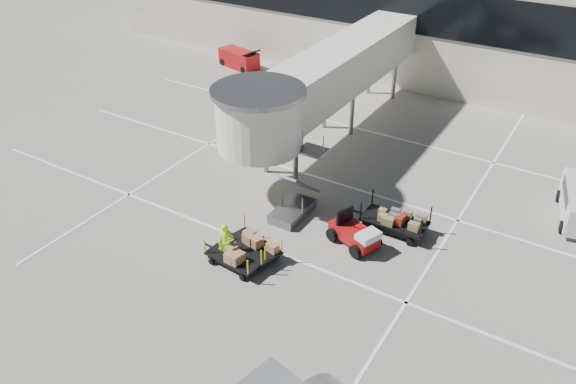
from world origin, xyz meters
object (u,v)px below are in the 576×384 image
at_px(suitcase_cart, 393,220).
at_px(ground_worker, 226,243).
at_px(box_cart_far, 236,256).
at_px(belt_loader, 239,59).
at_px(baggage_tug, 355,234).
at_px(box_cart_near, 252,245).

xyz_separation_m(suitcase_cart, ground_worker, (-5.56, -6.15, 0.39)).
height_order(suitcase_cart, box_cart_far, suitcase_cart).
height_order(ground_worker, belt_loader, ground_worker).
xyz_separation_m(ground_worker, belt_loader, (-14.52, 21.08, -0.25)).
bearing_deg(ground_worker, baggage_tug, 8.24).
bearing_deg(ground_worker, belt_loader, 90.25).
height_order(box_cart_far, ground_worker, ground_worker).
xyz_separation_m(baggage_tug, suitcase_cart, (1.07, 2.02, -0.02)).
bearing_deg(belt_loader, baggage_tug, -27.91).
height_order(box_cart_near, ground_worker, ground_worker).
height_order(suitcase_cart, ground_worker, ground_worker).
relative_size(box_cart_far, belt_loader, 0.80).
bearing_deg(box_cart_far, box_cart_near, 86.86).
height_order(baggage_tug, box_cart_near, baggage_tug).
distance_m(box_cart_near, ground_worker, 1.28).
distance_m(box_cart_near, belt_loader, 25.29).
distance_m(suitcase_cart, box_cart_far, 7.98).
xyz_separation_m(box_cart_far, ground_worker, (-0.61, 0.11, 0.46)).
xyz_separation_m(baggage_tug, box_cart_near, (-3.74, -3.20, -0.08)).
bearing_deg(box_cart_far, suitcase_cart, 56.73).
bearing_deg(box_cart_near, suitcase_cart, 62.02).
distance_m(suitcase_cart, ground_worker, 8.30).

